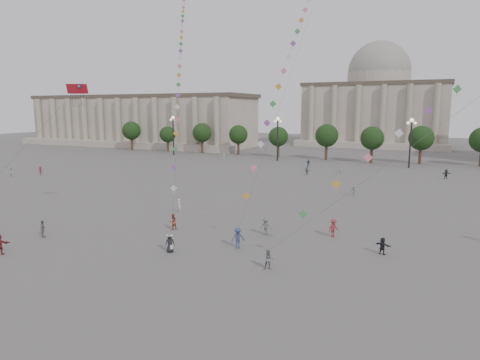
% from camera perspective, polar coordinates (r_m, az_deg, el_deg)
% --- Properties ---
extents(ground, '(360.00, 360.00, 0.00)m').
position_cam_1_polar(ground, '(36.79, -10.96, -10.78)').
color(ground, '#565451').
rests_on(ground, ground).
extents(hall_west, '(84.00, 26.22, 17.20)m').
position_cam_1_polar(hall_west, '(154.75, -13.27, 7.72)').
color(hall_west, '#A4978A').
rests_on(hall_west, ground).
extents(hall_central, '(48.30, 34.30, 35.50)m').
position_cam_1_polar(hall_central, '(158.34, 17.80, 9.66)').
color(hall_central, '#A4978A').
rests_on(hall_central, ground).
extents(tree_row, '(137.12, 5.12, 8.00)m').
position_cam_1_polar(tree_row, '(108.00, 14.03, 5.39)').
color(tree_row, '#3C281E').
rests_on(tree_row, ground).
extents(lamp_post_far_west, '(2.00, 0.90, 10.65)m').
position_cam_1_polar(lamp_post_far_west, '(117.82, -8.90, 6.84)').
color(lamp_post_far_west, '#262628').
rests_on(lamp_post_far_west, ground).
extents(lamp_post_mid_west, '(2.00, 0.90, 10.65)m').
position_cam_1_polar(lamp_post_mid_west, '(104.17, 5.04, 6.58)').
color(lamp_post_mid_west, '#262628').
rests_on(lamp_post_mid_west, ground).
extents(lamp_post_mid_east, '(2.00, 0.90, 10.65)m').
position_cam_1_polar(lamp_post_mid_east, '(98.08, 21.83, 5.75)').
color(lamp_post_mid_east, '#262628').
rests_on(lamp_post_mid_east, ground).
extents(person_crowd_0, '(1.04, 0.62, 1.66)m').
position_cam_1_polar(person_crowd_0, '(94.78, 9.08, 2.24)').
color(person_crowd_0, navy).
rests_on(person_crowd_0, ground).
extents(person_crowd_1, '(1.00, 1.00, 1.64)m').
position_cam_1_polar(person_crowd_1, '(91.03, -28.15, 0.93)').
color(person_crowd_1, '#B2B1AD').
rests_on(person_crowd_1, ground).
extents(person_crowd_2, '(1.11, 1.17, 1.59)m').
position_cam_1_polar(person_crowd_2, '(90.85, -25.07, 1.13)').
color(person_crowd_2, maroon).
rests_on(person_crowd_2, ground).
extents(person_crowd_3, '(1.49, 0.88, 1.53)m').
position_cam_1_polar(person_crowd_3, '(39.87, 18.47, -8.34)').
color(person_crowd_3, black).
rests_on(person_crowd_3, ground).
extents(person_crowd_4, '(1.35, 1.18, 1.48)m').
position_cam_1_polar(person_crowd_4, '(86.39, 13.26, 1.35)').
color(person_crowd_4, silver).
rests_on(person_crowd_4, ground).
extents(person_crowd_6, '(1.29, 0.89, 1.83)m').
position_cam_1_polar(person_crowd_6, '(43.35, 3.45, -6.21)').
color(person_crowd_6, '#5A5B5F').
rests_on(person_crowd_6, ground).
extents(person_crowd_7, '(1.43, 1.22, 1.55)m').
position_cam_1_polar(person_crowd_7, '(64.86, 14.98, -1.35)').
color(person_crowd_7, silver).
rests_on(person_crowd_7, ground).
extents(person_crowd_8, '(1.22, 1.36, 1.83)m').
position_cam_1_polar(person_crowd_8, '(43.74, 12.36, -6.27)').
color(person_crowd_8, maroon).
rests_on(person_crowd_8, ground).
extents(person_crowd_9, '(1.67, 1.01, 1.72)m').
position_cam_1_polar(person_crowd_9, '(86.29, 25.79, 0.72)').
color(person_crowd_9, black).
rests_on(person_crowd_9, ground).
extents(person_crowd_10, '(0.61, 0.68, 1.57)m').
position_cam_1_polar(person_crowd_10, '(107.81, -2.15, 3.21)').
color(person_crowd_10, silver).
rests_on(person_crowd_10, ground).
extents(person_crowd_12, '(1.50, 0.88, 1.54)m').
position_cam_1_polar(person_crowd_12, '(83.45, 8.93, 1.23)').
color(person_crowd_12, slate).
rests_on(person_crowd_12, ground).
extents(person_crowd_13, '(0.72, 0.62, 1.67)m').
position_cam_1_polar(person_crowd_13, '(53.22, -8.10, -3.40)').
color(person_crowd_13, silver).
rests_on(person_crowd_13, ground).
extents(tourist_3, '(0.98, 1.06, 1.75)m').
position_cam_1_polar(tourist_3, '(46.88, -24.82, -5.93)').
color(tourist_3, slate).
rests_on(tourist_3, ground).
extents(kite_flyer_0, '(0.96, 1.02, 1.68)m').
position_cam_1_polar(kite_flyer_0, '(45.87, -8.94, -5.52)').
color(kite_flyer_0, '#9C412A').
rests_on(kite_flyer_0, ground).
extents(kite_flyer_1, '(1.41, 1.38, 1.94)m').
position_cam_1_polar(kite_flyer_1, '(39.40, -0.28, -7.73)').
color(kite_flyer_1, navy).
rests_on(kite_flyer_1, ground).
extents(kite_flyer_2, '(0.97, 0.88, 1.63)m').
position_cam_1_polar(kite_flyer_2, '(34.57, 3.84, -10.53)').
color(kite_flyer_2, slate).
rests_on(kite_flyer_2, ground).
extents(hat_person, '(0.97, 0.89, 1.69)m').
position_cam_1_polar(hat_person, '(38.85, -9.33, -8.26)').
color(hat_person, black).
rests_on(hat_person, ground).
extents(dragon_kite, '(4.88, 5.43, 17.80)m').
position_cam_1_polar(dragon_kite, '(50.05, -20.97, 10.38)').
color(dragon_kite, '#AB121F').
rests_on(dragon_kite, ground).
extents(kite_train_west, '(26.80, 44.75, 64.02)m').
position_cam_1_polar(kite_train_west, '(72.85, -7.97, 15.76)').
color(kite_train_west, '#3F3F3F').
rests_on(kite_train_west, ground).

